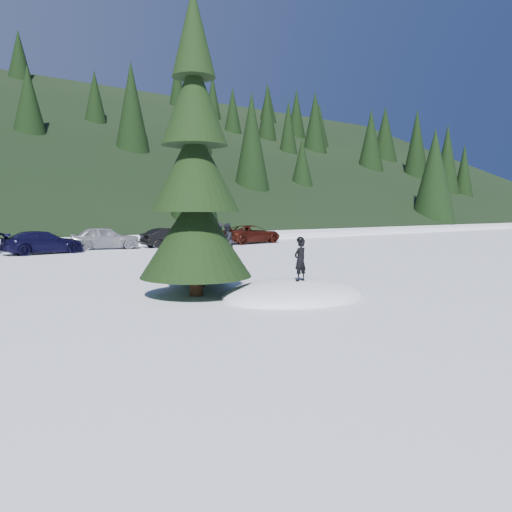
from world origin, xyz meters
TOP-DOWN VIEW (x-y plane):
  - ground at (0.00, 0.00)m, footprint 200.00×200.00m
  - snow_mound at (0.00, 0.00)m, footprint 4.48×3.52m
  - spruce_tall at (-2.20, 1.80)m, footprint 3.20×3.20m
  - spruce_short at (-1.20, 3.20)m, footprint 2.20×2.20m
  - child_skier at (-0.04, -0.26)m, footprint 0.46×0.33m
  - adult_0 at (5.10, 10.97)m, footprint 1.09×1.02m
  - adult_1 at (5.80, 13.74)m, footprint 1.17×0.82m
  - adult_2 at (6.44, 13.82)m, footprint 1.26×0.93m
  - car_3 at (-1.92, 19.08)m, footprint 4.56×2.13m
  - car_4 at (2.09, 20.24)m, footprint 4.55×2.82m
  - car_5 at (6.30, 19.59)m, footprint 3.85×1.44m
  - car_6 at (12.80, 19.11)m, footprint 5.01×2.66m

SIDE VIEW (x-z plane):
  - ground at x=0.00m, z-range 0.00..0.00m
  - snow_mound at x=0.00m, z-range -0.48..0.48m
  - car_5 at x=6.30m, z-range 0.00..1.26m
  - car_3 at x=-1.92m, z-range 0.00..1.29m
  - car_6 at x=12.80m, z-range 0.00..1.34m
  - car_4 at x=2.09m, z-range 0.00..1.45m
  - adult_2 at x=6.44m, z-range 0.00..1.75m
  - adult_0 at x=5.10m, z-range 0.00..1.79m
  - adult_1 at x=5.80m, z-range 0.00..1.84m
  - child_skier at x=-0.04m, z-range 0.48..1.65m
  - spruce_short at x=-1.20m, z-range -0.58..4.79m
  - spruce_tall at x=-2.20m, z-range -0.98..7.62m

